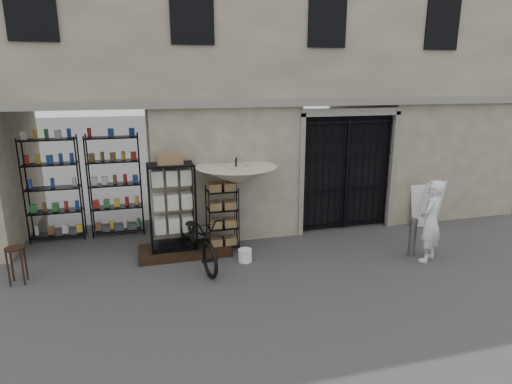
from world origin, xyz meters
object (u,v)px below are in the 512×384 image
object	(u,v)px
display_cabinet	(173,211)
wooden_stool	(17,264)
shopkeeper	(426,260)
bicycle	(199,264)
steel_bollard	(413,237)
wire_rack	(222,220)
easel_sign	(426,203)
market_umbrella	(236,171)
white_bucket	(245,255)

from	to	relation	value
display_cabinet	wooden_stool	size ratio (longest dim) A/B	2.82
shopkeeper	wooden_stool	bearing A→B (deg)	-42.44
bicycle	steel_bollard	xyz separation A→B (m)	(4.57, -0.79, 0.42)
wooden_stool	shopkeeper	world-z (taller)	wooden_stool
display_cabinet	wire_rack	size ratio (longest dim) A/B	1.37
bicycle	easel_sign	bearing A→B (deg)	-4.02
market_umbrella	white_bucket	size ratio (longest dim) A/B	8.90
display_cabinet	wooden_stool	xyz separation A→B (m)	(-2.98, -0.64, -0.62)
wire_rack	white_bucket	world-z (taller)	wire_rack
bicycle	wooden_stool	world-z (taller)	bicycle
wooden_stool	steel_bollard	world-z (taller)	steel_bollard
white_bucket	wooden_stool	world-z (taller)	wooden_stool
wire_rack	easel_sign	bearing A→B (deg)	-19.64
wooden_stool	steel_bollard	size ratio (longest dim) A/B	0.86
market_umbrella	easel_sign	size ratio (longest dim) A/B	2.02
wooden_stool	easel_sign	world-z (taller)	easel_sign
bicycle	wooden_stool	bearing A→B (deg)	167.74
white_bucket	wooden_stool	xyz separation A→B (m)	(-4.39, 0.16, 0.24)
display_cabinet	market_umbrella	size ratio (longest dim) A/B	0.81
bicycle	wooden_stool	xyz separation A→B (m)	(-3.43, 0.04, 0.38)
display_cabinet	shopkeeper	world-z (taller)	display_cabinet
market_umbrella	easel_sign	xyz separation A→B (m)	(5.09, 0.17, -1.18)
wooden_stool	steel_bollard	bearing A→B (deg)	-5.90
market_umbrella	steel_bollard	size ratio (longest dim) A/B	3.00
display_cabinet	easel_sign	bearing A→B (deg)	11.78
wire_rack	bicycle	distance (m)	1.14
wire_rack	easel_sign	xyz separation A→B (m)	(5.42, 0.20, -0.08)
bicycle	steel_bollard	size ratio (longest dim) A/B	2.54
wooden_stool	easel_sign	xyz separation A→B (m)	(9.48, 0.77, 0.27)
bicycle	easel_sign	xyz separation A→B (m)	(6.05, 0.81, 0.65)
steel_bollard	shopkeeper	world-z (taller)	steel_bollard
bicycle	steel_bollard	distance (m)	4.65
wire_rack	wooden_stool	world-z (taller)	wire_rack
market_umbrella	shopkeeper	xyz separation A→B (m)	(3.78, -1.71, -1.82)
bicycle	easel_sign	distance (m)	6.14
wooden_stool	easel_sign	bearing A→B (deg)	4.62
wire_rack	wooden_stool	distance (m)	4.11
market_umbrella	wooden_stool	bearing A→B (deg)	-172.30
display_cabinet	white_bucket	xyz separation A→B (m)	(1.41, -0.80, -0.86)
display_cabinet	shopkeeper	bearing A→B (deg)	-8.04
bicycle	wooden_stool	size ratio (longest dim) A/B	2.96
market_umbrella	wooden_stool	distance (m)	4.66
wire_rack	shopkeeper	xyz separation A→B (m)	(4.11, -1.69, -0.73)
bicycle	wire_rack	bearing A→B (deg)	32.39
display_cabinet	bicycle	distance (m)	1.29
easel_sign	market_umbrella	bearing A→B (deg)	-178.07
bicycle	shopkeeper	world-z (taller)	bicycle
wire_rack	wooden_stool	size ratio (longest dim) A/B	2.05
market_umbrella	easel_sign	bearing A→B (deg)	1.94
display_cabinet	market_umbrella	xyz separation A→B (m)	(1.41, -0.05, 0.83)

